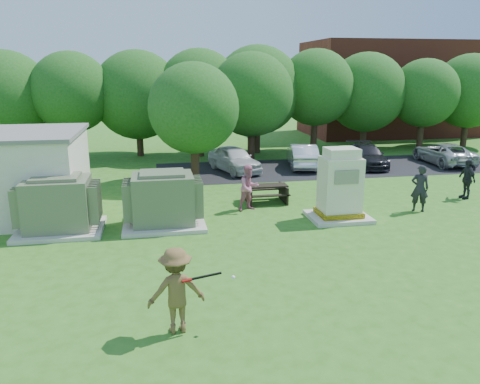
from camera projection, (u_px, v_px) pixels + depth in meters
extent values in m
plane|color=#2D6619|center=(264.00, 269.00, 13.77)|extent=(120.00, 120.00, 0.00)
cube|color=maroon|center=(392.00, 89.00, 41.56)|extent=(15.00, 8.00, 8.00)
cube|color=#232326|center=(327.00, 168.00, 27.82)|extent=(20.00, 6.00, 0.01)
cube|color=beige|center=(61.00, 229.00, 16.90)|extent=(3.00, 2.40, 0.15)
cube|color=#606B4C|center=(58.00, 204.00, 16.65)|extent=(2.20, 1.80, 1.80)
cube|color=#606B4C|center=(56.00, 177.00, 16.40)|extent=(1.60, 1.30, 0.12)
cube|color=#606B4C|center=(20.00, 205.00, 16.42)|extent=(0.32, 1.50, 1.35)
cube|color=#606B4C|center=(95.00, 201.00, 16.86)|extent=(0.32, 1.50, 1.35)
cube|color=beige|center=(164.00, 224.00, 17.54)|extent=(3.00, 2.40, 0.15)
cube|color=#5B6849|center=(163.00, 199.00, 17.29)|extent=(2.20, 1.80, 1.80)
cube|color=#5B6849|center=(162.00, 173.00, 17.05)|extent=(1.60, 1.30, 0.12)
cube|color=#5B6849|center=(128.00, 200.00, 17.06)|extent=(0.32, 1.50, 1.35)
cube|color=#5B6849|center=(197.00, 196.00, 17.51)|extent=(0.32, 1.50, 1.35)
cube|color=beige|center=(338.00, 217.00, 18.33)|extent=(2.30, 1.88, 0.16)
cube|color=yellow|center=(338.00, 213.00, 18.28)|extent=(1.62, 1.31, 0.19)
cube|color=beige|center=(340.00, 184.00, 17.99)|extent=(1.47, 1.15, 2.09)
cube|color=beige|center=(342.00, 153.00, 17.68)|extent=(1.20, 0.94, 0.37)
cube|color=gray|center=(347.00, 177.00, 17.31)|extent=(0.94, 0.04, 0.52)
cube|color=black|center=(266.00, 186.00, 20.42)|extent=(1.84, 0.72, 0.06)
cube|color=black|center=(263.00, 189.00, 21.04)|extent=(1.84, 0.26, 0.05)
cube|color=black|center=(269.00, 196.00, 19.97)|extent=(1.84, 0.26, 0.05)
cube|color=black|center=(248.00, 195.00, 20.38)|extent=(0.08, 1.38, 0.76)
cube|color=black|center=(284.00, 193.00, 20.66)|extent=(0.08, 1.38, 0.76)
imported|color=brown|center=(176.00, 290.00, 10.26)|extent=(1.34, 0.85, 1.97)
imported|color=black|center=(420.00, 188.00, 19.10)|extent=(0.83, 0.71, 1.94)
imported|color=#C46887|center=(249.00, 188.00, 19.27)|extent=(1.13, 1.01, 1.90)
imported|color=#242429|center=(467.00, 179.00, 21.03)|extent=(0.44, 1.05, 1.79)
imported|color=silver|center=(234.00, 159.00, 26.65)|extent=(2.94, 4.58, 1.45)
imported|color=silver|center=(302.00, 156.00, 27.78)|extent=(2.27, 4.49, 1.41)
imported|color=black|center=(367.00, 156.00, 28.13)|extent=(2.54, 4.70, 1.29)
imported|color=#AFAFB3|center=(443.00, 153.00, 28.83)|extent=(2.35, 4.77, 1.30)
cylinder|color=black|center=(204.00, 277.00, 10.23)|extent=(0.83, 0.30, 0.06)
cylinder|color=maroon|center=(187.00, 281.00, 10.04)|extent=(0.23, 0.13, 0.06)
sphere|color=white|center=(233.00, 277.00, 10.36)|extent=(0.09, 0.09, 0.09)
cylinder|color=#47301E|center=(12.00, 142.00, 29.83)|extent=(0.44, 0.44, 2.40)
sphere|color=#235B1C|center=(6.00, 96.00, 29.09)|extent=(5.60, 5.60, 5.60)
cylinder|color=#47301E|center=(76.00, 138.00, 29.90)|extent=(0.44, 0.44, 2.80)
sphere|color=#235B1C|center=(71.00, 92.00, 29.16)|extent=(5.00, 5.00, 5.00)
cylinder|color=#47301E|center=(140.00, 139.00, 31.42)|extent=(0.44, 0.44, 2.30)
sphere|color=#235B1C|center=(137.00, 95.00, 30.68)|extent=(5.80, 5.80, 5.80)
cylinder|color=#47301E|center=(200.00, 136.00, 31.21)|extent=(0.44, 0.44, 2.70)
sphere|color=#235B1C|center=(199.00, 91.00, 30.45)|extent=(5.40, 5.40, 5.40)
cylinder|color=#47301E|center=(257.00, 135.00, 32.50)|extent=(0.44, 0.44, 2.50)
sphere|color=#235B1C|center=(257.00, 90.00, 31.72)|extent=(6.00, 6.00, 6.00)
cylinder|color=#47301E|center=(314.00, 131.00, 32.76)|extent=(0.44, 0.44, 2.90)
sphere|color=#235B1C|center=(316.00, 88.00, 32.00)|extent=(5.20, 5.20, 5.20)
cylinder|color=#47301E|center=(363.00, 133.00, 34.10)|extent=(0.44, 0.44, 2.40)
sphere|color=#235B1C|center=(366.00, 92.00, 33.36)|extent=(5.60, 5.60, 5.60)
cylinder|color=#47301E|center=(420.00, 131.00, 33.91)|extent=(0.44, 0.44, 2.60)
sphere|color=#235B1C|center=(424.00, 93.00, 33.21)|extent=(4.80, 4.80, 4.80)
cylinder|color=#47301E|center=(465.00, 130.00, 35.19)|extent=(0.44, 0.44, 2.50)
sphere|color=#235B1C|center=(469.00, 91.00, 34.46)|extent=(5.40, 5.40, 5.40)
cylinder|color=#47301E|center=(195.00, 158.00, 24.22)|extent=(0.44, 0.44, 2.40)
sphere|color=#235B1C|center=(194.00, 108.00, 23.57)|extent=(4.60, 4.60, 4.60)
cylinder|color=#47301E|center=(251.00, 140.00, 29.65)|extent=(0.44, 0.44, 2.60)
sphere|color=#235B1C|center=(251.00, 95.00, 28.92)|extent=(5.20, 5.20, 5.20)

